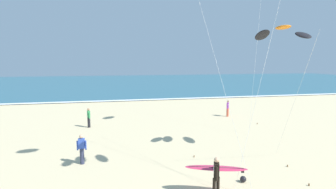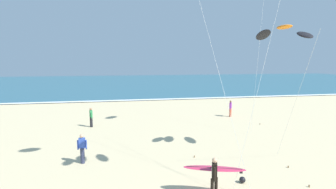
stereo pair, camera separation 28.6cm
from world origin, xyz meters
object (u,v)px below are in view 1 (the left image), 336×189
Objects in this scene: bystander_purple_top at (228,108)px; beach_ball at (243,179)px; kite_arc_amber_far at (283,33)px; surfer_trailing at (216,171)px; bystander_blue_top at (82,149)px; bystander_green_top at (89,118)px.

bystander_purple_top is 5.68× the size of beach_ball.
beach_ball is (-3.53, -2.74, -6.77)m from kite_arc_amber_far.
surfer_trailing is 1.59× the size of bystander_blue_top.
kite_arc_amber_far reaches higher than bystander_purple_top.
bystander_blue_top is 1.00× the size of bystander_purple_top.
kite_arc_amber_far reaches higher than surfer_trailing.
surfer_trailing is 7.26m from bystander_blue_top.
bystander_purple_top reaches higher than beach_ball.
kite_arc_amber_far is at bearing -99.77° from bystander_purple_top.
bystander_blue_top is at bearing 152.94° from beach_ball.
kite_arc_amber_far is 8.11m from beach_ball.
bystander_blue_top is 8.19m from beach_ball.
kite_arc_amber_far is at bearing 35.03° from surfer_trailing.
surfer_trailing is at bearing -116.52° from bystander_purple_top.
bystander_purple_top is (7.02, 14.06, -0.24)m from surfer_trailing.
bystander_blue_top is 7.86m from bystander_green_top.
bystander_green_top is at bearing 115.03° from surfer_trailing.
surfer_trailing reaches higher than bystander_green_top.
beach_ball is at bearing -27.06° from bystander_blue_top.
bystander_green_top is 13.82m from beach_ball.
bystander_green_top is at bearing 141.39° from kite_arc_amber_far.
bystander_blue_top is (-10.80, 0.97, -6.10)m from kite_arc_amber_far.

